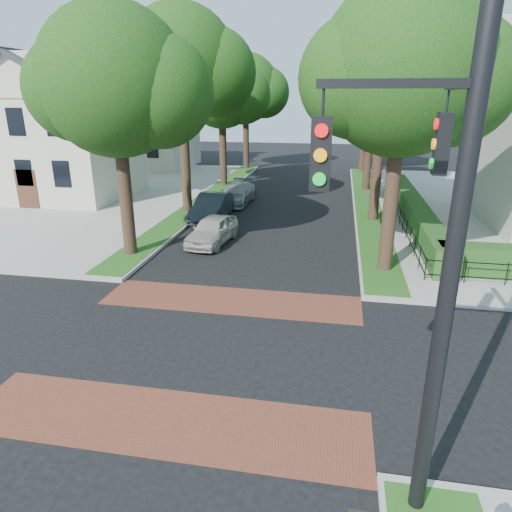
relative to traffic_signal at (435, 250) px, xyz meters
The scene contains 22 objects.
ground 8.09m from the traffic_signal, 137.91° to the left, with size 120.00×120.00×0.00m, color black.
sidewalk_nw 34.12m from the traffic_signal, 136.17° to the left, with size 30.00×30.00×0.15m, color gray.
crosswalk_far 10.20m from the traffic_signal, 122.69° to the left, with size 9.00×2.20×0.01m, color brown.
crosswalk_near 6.89m from the traffic_signal, 166.05° to the left, with size 9.00×2.20×0.01m, color brown.
grass_strip_ne 23.95m from the traffic_signal, 88.75° to the left, with size 1.60×29.80×0.02m, color #1B4E16.
grass_strip_nw 26.06m from the traffic_signal, 113.63° to the left, with size 1.60×29.80×0.02m, color #1B4E16.
tree_right_near 12.03m from the traffic_signal, 86.47° to the left, with size 7.75×6.67×10.66m.
tree_right_mid 19.95m from the traffic_signal, 87.89° to the left, with size 8.25×7.09×11.22m.
tree_right_far 28.73m from the traffic_signal, 88.57° to the left, with size 7.25×6.23×9.74m.
tree_right_back 37.74m from the traffic_signal, 88.91° to the left, with size 7.50×6.45×10.20m.
tree_left_near 15.74m from the traffic_signal, 131.45° to the left, with size 7.50×6.45×10.20m.
tree_left_mid 22.48m from the traffic_signal, 117.60° to the left, with size 8.00×6.88×11.48m.
tree_left_far 30.52m from the traffic_signal, 109.77° to the left, with size 7.00×6.02×9.86m.
tree_left_back 39.12m from the traffic_signal, 105.27° to the left, with size 7.75×6.66×10.44m.
hedge_main_road 20.01m from the traffic_signal, 81.75° to the left, with size 1.00×18.00×1.20m, color #184317.
fence_main_road 19.95m from the traffic_signal, 84.08° to the left, with size 0.06×18.00×0.90m, color black, non-canonical shape.
house_left_near 30.29m from the traffic_signal, 132.28° to the left, with size 10.00×9.00×10.14m.
house_left_far 41.72m from the traffic_signal, 119.24° to the left, with size 10.00×9.00×10.14m.
traffic_signal is the anchor object (origin of this frame).
parked_car_front 16.18m from the traffic_signal, 117.71° to the left, with size 1.60×3.97×1.35m, color #B7B1A5.
parked_car_middle 20.43m from the traffic_signal, 115.05° to the left, with size 1.60×4.58×1.51m, color #1C242B.
parked_car_rear 24.30m from the traffic_signal, 109.51° to the left, with size 1.91×4.69×1.36m, color gray.
Camera 1 is at (3.46, -10.99, 6.80)m, focal length 32.00 mm.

